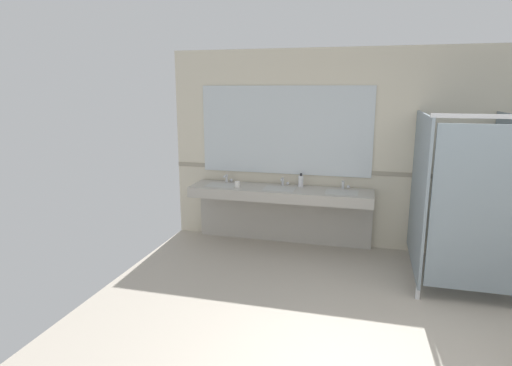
# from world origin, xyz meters

# --- Properties ---
(wall_back) EXTENTS (7.22, 0.12, 2.69)m
(wall_back) POSITION_xyz_m (0.00, 3.05, 1.34)
(wall_back) COLOR beige
(wall_back) RESTS_ON ground_plane
(wall_back_tile_band) EXTENTS (7.22, 0.01, 0.06)m
(wall_back_tile_band) POSITION_xyz_m (0.00, 2.99, 1.05)
(wall_back_tile_band) COLOR #9E937F
(wall_back_tile_band) RESTS_ON wall_back
(vanity_counter) EXTENTS (2.49, 0.55, 0.95)m
(vanity_counter) POSITION_xyz_m (-1.99, 2.78, 0.61)
(vanity_counter) COLOR #B2ADA3
(vanity_counter) RESTS_ON ground_plane
(mirror_panel) EXTENTS (2.39, 0.02, 1.22)m
(mirror_panel) POSITION_xyz_m (-1.99, 2.98, 1.59)
(mirror_panel) COLOR silver
(mirror_panel) RESTS_ON wall_back
(bathroom_stalls) EXTENTS (1.89, 1.46, 1.93)m
(bathroom_stalls) POSITION_xyz_m (0.65, 2.05, 1.01)
(bathroom_stalls) COLOR gray
(bathroom_stalls) RESTS_ON ground_plane
(soap_dispenser) EXTENTS (0.07, 0.07, 0.19)m
(soap_dispenser) POSITION_xyz_m (-1.73, 2.86, 0.92)
(soap_dispenser) COLOR white
(soap_dispenser) RESTS_ON vanity_counter
(paper_cup) EXTENTS (0.07, 0.07, 0.09)m
(paper_cup) POSITION_xyz_m (-2.56, 2.59, 0.88)
(paper_cup) COLOR white
(paper_cup) RESTS_ON vanity_counter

